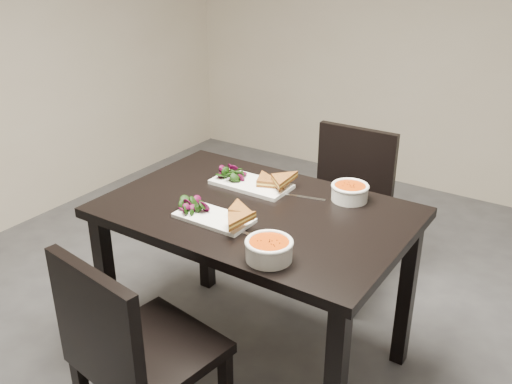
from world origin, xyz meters
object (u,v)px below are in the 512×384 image
plate_far (251,184)px  soup_bowl_far (350,191)px  table (256,230)px  chair_near (131,350)px  chair_far (345,201)px  plate_near (214,218)px  soup_bowl_near (269,249)px

plate_far → soup_bowl_far: bearing=14.4°
table → chair_near: chair_near is taller
chair_far → plate_near: (-0.12, -0.94, 0.27)m
table → chair_far: size_ratio=1.41×
chair_far → plate_near: 0.99m
table → soup_bowl_near: bearing=-50.0°
plate_far → plate_near: bearing=-80.3°
chair_far → plate_near: size_ratio=2.85×
plate_near → soup_bowl_near: (0.33, -0.13, 0.03)m
soup_bowl_far → plate_far: bearing=-165.6°
table → chair_near: 0.69m
chair_near → plate_near: (-0.02, 0.50, 0.27)m
table → soup_bowl_near: 0.41m
chair_near → plate_near: 0.57m
chair_near → chair_far: 1.44m
table → chair_near: (-0.05, -0.67, -0.17)m
plate_near → soup_bowl_near: bearing=-21.1°
plate_near → soup_bowl_far: bearing=51.6°
soup_bowl_far → chair_far: bearing=115.5°
plate_near → soup_bowl_near: 0.35m
soup_bowl_near → plate_far: 0.61m
soup_bowl_far → plate_near: bearing=-128.4°
table → plate_far: (-0.14, 0.17, 0.11)m
soup_bowl_near → soup_bowl_far: 0.57m
plate_far → chair_far: bearing=73.6°
plate_far → soup_bowl_far: 0.43m
chair_near → chair_far: bearing=94.2°
soup_bowl_near → plate_far: (-0.39, 0.47, -0.03)m
plate_far → soup_bowl_far: soup_bowl_far is taller
plate_near → plate_far: bearing=99.7°
soup_bowl_near → soup_bowl_far: bearing=87.5°
chair_far → soup_bowl_near: size_ratio=5.22×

